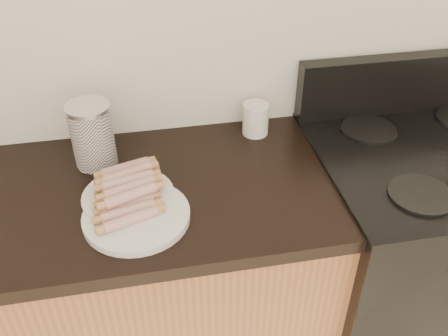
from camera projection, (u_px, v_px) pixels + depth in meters
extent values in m
cube|color=silver|center=(170.00, 9.00, 1.43)|extent=(4.00, 0.04, 2.60)
cube|color=black|center=(411.00, 259.00, 1.80)|extent=(0.76, 0.65, 0.90)
cube|color=black|center=(444.00, 156.00, 1.52)|extent=(0.76, 0.65, 0.01)
cube|color=black|center=(407.00, 83.00, 1.69)|extent=(0.76, 0.06, 0.20)
cylinder|color=black|center=(421.00, 195.00, 1.36)|extent=(0.18, 0.18, 0.01)
cylinder|color=black|center=(369.00, 129.00, 1.63)|extent=(0.18, 0.18, 0.01)
cylinder|color=white|center=(129.00, 198.00, 1.36)|extent=(0.27, 0.27, 0.02)
cylinder|color=silver|center=(137.00, 216.00, 1.30)|extent=(0.35, 0.35, 0.02)
cylinder|color=maroon|center=(129.00, 220.00, 1.26)|extent=(0.14, 0.07, 0.03)
cylinder|color=maroon|center=(129.00, 211.00, 1.28)|extent=(0.14, 0.07, 0.03)
cylinder|color=maroon|center=(128.00, 203.00, 1.31)|extent=(0.14, 0.07, 0.03)
cylinder|color=maroon|center=(128.00, 196.00, 1.33)|extent=(0.14, 0.07, 0.03)
cylinder|color=maroon|center=(128.00, 188.00, 1.36)|extent=(0.14, 0.07, 0.03)
cylinder|color=maroon|center=(127.00, 181.00, 1.38)|extent=(0.14, 0.07, 0.03)
cylinder|color=maroon|center=(127.00, 174.00, 1.41)|extent=(0.14, 0.07, 0.03)
cylinder|color=maroon|center=(126.00, 168.00, 1.43)|extent=(0.14, 0.07, 0.03)
cylinder|color=maroon|center=(127.00, 196.00, 1.29)|extent=(0.14, 0.07, 0.03)
cylinder|color=maroon|center=(127.00, 188.00, 1.32)|extent=(0.14, 0.07, 0.03)
cylinder|color=maroon|center=(126.00, 181.00, 1.34)|extent=(0.14, 0.07, 0.03)
cylinder|color=maroon|center=(126.00, 174.00, 1.37)|extent=(0.14, 0.07, 0.03)
cylinder|color=#D17D3E|center=(136.00, 210.00, 1.29)|extent=(0.13, 0.04, 0.02)
cylinder|color=white|center=(93.00, 137.00, 1.45)|extent=(0.12, 0.12, 0.18)
cylinder|color=silver|center=(87.00, 107.00, 1.39)|extent=(0.13, 0.13, 0.01)
cylinder|color=silver|center=(256.00, 119.00, 1.61)|extent=(0.11, 0.11, 0.10)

